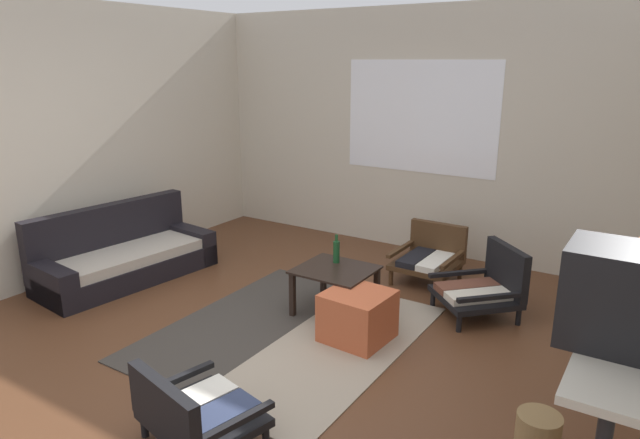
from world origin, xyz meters
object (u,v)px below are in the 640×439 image
object	(u,v)px
clay_vase	(640,272)
ottoman_orange	(358,316)
coffee_table	(335,277)
wicker_basket	(538,435)
console_shelf	(626,344)
couch	(124,257)
armchair_by_window	(430,255)
armchair_corner	(485,286)
armchair_striped_foreground	(193,412)
glass_bottle	(336,251)
crt_television	(631,299)

from	to	relation	value
clay_vase	ottoman_orange	bearing A→B (deg)	173.14
coffee_table	clay_vase	world-z (taller)	clay_vase
clay_vase	wicker_basket	xyz separation A→B (m)	(-0.35, -0.41, -0.91)
console_shelf	clay_vase	xyz separation A→B (m)	(0.00, 0.43, 0.23)
couch	armchair_by_window	distance (m)	3.07
coffee_table	armchair_corner	xyz separation A→B (m)	(1.09, 0.68, -0.08)
armchair_striped_foreground	glass_bottle	size ratio (longest dim) A/B	2.93
coffee_table	wicker_basket	world-z (taller)	coffee_table
coffee_table	armchair_corner	distance (m)	1.29
coffee_table	console_shelf	xyz separation A→B (m)	(2.24, -0.96, 0.46)
coffee_table	crt_television	distance (m)	2.67
ottoman_orange	glass_bottle	distance (m)	0.72
console_shelf	glass_bottle	world-z (taller)	console_shelf
armchair_striped_foreground	ottoman_orange	size ratio (longest dim) A/B	1.57
armchair_by_window	armchair_striped_foreground	xyz separation A→B (m)	(-0.15, -3.12, -0.03)
clay_vase	glass_bottle	size ratio (longest dim) A/B	1.22
coffee_table	armchair_corner	bearing A→B (deg)	32.09
coffee_table	crt_television	world-z (taller)	crt_television
armchair_by_window	armchair_corner	xyz separation A→B (m)	(0.71, -0.50, 0.01)
armchair_striped_foreground	clay_vase	world-z (taller)	clay_vase
armchair_by_window	armchair_striped_foreground	distance (m)	3.12
ottoman_orange	wicker_basket	distance (m)	1.63
armchair_by_window	ottoman_orange	xyz separation A→B (m)	(0.01, -1.50, -0.06)
couch	coffee_table	world-z (taller)	couch
couch	crt_television	bearing A→B (deg)	-10.04
crt_television	glass_bottle	distance (m)	2.75
couch	coffee_table	bearing A→B (deg)	11.18
couch	armchair_striped_foreground	distance (m)	2.87
ottoman_orange	console_shelf	size ratio (longest dim) A/B	0.29
crt_television	armchair_striped_foreground	bearing A→B (deg)	-160.71
console_shelf	crt_television	size ratio (longest dim) A/B	3.06
console_shelf	wicker_basket	xyz separation A→B (m)	(-0.35, 0.02, -0.67)
armchair_by_window	armchair_corner	world-z (taller)	armchair_corner
crt_television	coffee_table	bearing A→B (deg)	151.23
armchair_corner	armchair_striped_foreground	bearing A→B (deg)	-108.21
glass_bottle	wicker_basket	xyz separation A→B (m)	(1.96, -1.08, -0.40)
wicker_basket	crt_television	bearing A→B (deg)	-39.78
ottoman_orange	wicker_basket	bearing A→B (deg)	-22.88
armchair_by_window	glass_bottle	xyz separation A→B (m)	(-0.46, -1.05, 0.27)
couch	armchair_striped_foreground	world-z (taller)	couch
couch	armchair_by_window	bearing A→B (deg)	31.96
ottoman_orange	crt_television	size ratio (longest dim) A/B	0.87
coffee_table	ottoman_orange	bearing A→B (deg)	-38.10
wicker_basket	couch	bearing A→B (deg)	173.04
wicker_basket	armchair_by_window	bearing A→B (deg)	125.29
console_shelf	clay_vase	bearing A→B (deg)	90.00
armchair_by_window	console_shelf	bearing A→B (deg)	-49.20
ottoman_orange	wicker_basket	size ratio (longest dim) A/B	1.93
clay_vase	wicker_basket	distance (m)	1.05
couch	crt_television	size ratio (longest dim) A/B	3.28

